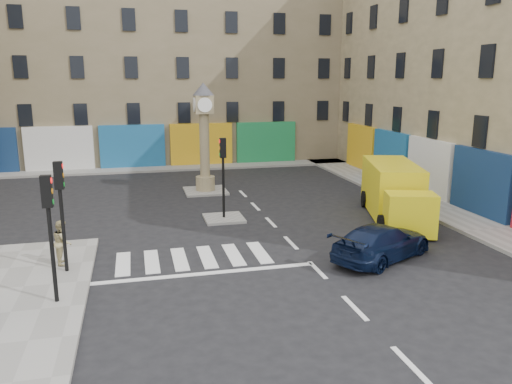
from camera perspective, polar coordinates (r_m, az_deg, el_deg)
name	(u,v)px	position (r m, az deg, el deg)	size (l,w,h in m)	color
ground	(328,281)	(16.60, 8.27, -10.07)	(120.00, 120.00, 0.00)	black
sidewalk_right	(407,196)	(28.91, 16.92, -0.43)	(2.60, 30.00, 0.15)	gray
sidewalk_far	(162,168)	(36.93, -10.68, 2.69)	(32.00, 2.40, 0.15)	gray
island_near	(224,218)	(23.35, -3.69, -3.02)	(1.80, 1.80, 0.12)	gray
island_far	(206,191)	(29.10, -5.79, 0.12)	(2.40, 2.40, 0.12)	gray
building_far	(153,52)	(42.23, -11.65, 15.38)	(32.00, 10.00, 17.00)	#7C6D52
traffic_light_left_near	(49,219)	(15.02, -22.56, -2.84)	(0.28, 0.22, 3.70)	black
traffic_light_left_far	(61,199)	(17.32, -21.43, -0.75)	(0.28, 0.22, 3.70)	black
traffic_light_island	(223,165)	(22.80, -3.78, 3.11)	(0.28, 0.22, 3.70)	black
clock_pillar	(204,131)	(28.54, -5.94, 6.97)	(1.20, 1.20, 6.10)	tan
navy_sedan	(382,242)	(18.72, 14.18, -5.56)	(1.81, 4.45, 1.29)	black
yellow_van	(394,192)	(24.24, 15.54, 0.00)	(3.96, 7.17, 2.50)	yellow
pedestrian_tan	(63,242)	(18.52, -21.24, -5.35)	(0.75, 0.59, 1.55)	tan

